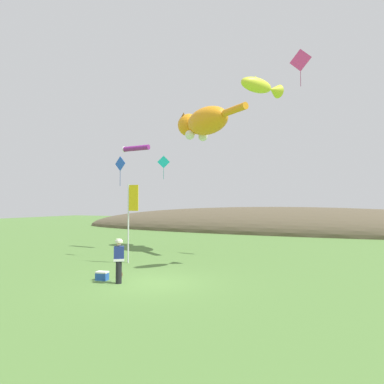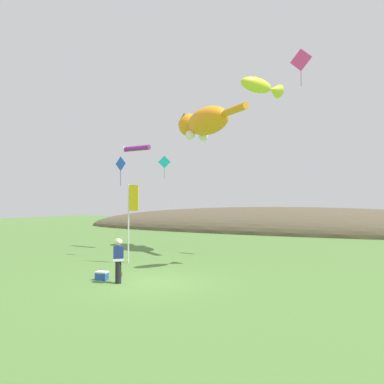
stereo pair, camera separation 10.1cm
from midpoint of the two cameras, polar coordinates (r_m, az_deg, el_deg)
ground_plane at (r=14.35m, az=-7.01°, el=-14.80°), size 120.00×120.00×0.00m
distant_hill_ridge at (r=41.98m, az=14.33°, el=-6.24°), size 55.13×14.65×5.61m
festival_attendant at (r=14.29m, az=-12.30°, el=-10.93°), size 0.49×0.46×1.77m
kite_spool at (r=15.60m, az=-12.12°, el=-13.30°), size 0.13×0.23×0.23m
picnic_cooler at (r=15.18m, az=-14.94°, el=-13.34°), size 0.54×0.40×0.36m
festival_banner_pole at (r=18.76m, az=-10.32°, el=-3.15°), size 0.66×0.08×4.25m
kite_giant_cat at (r=24.23m, az=1.72°, el=11.49°), size 6.23×4.53×2.18m
kite_fish_windsock at (r=17.66m, az=11.18°, el=16.91°), size 1.89×2.58×0.79m
kite_tube_streamer at (r=24.98m, az=-9.46°, el=7.21°), size 2.20×0.52×0.44m
kite_diamond_pink at (r=22.87m, az=17.49°, el=20.19°), size 1.33×0.39×2.28m
kite_diamond_blue at (r=21.22m, az=-12.01°, el=4.57°), size 0.88×0.21×1.80m
kite_diamond_teal at (r=28.26m, az=-4.86°, el=4.97°), size 0.97×0.40×1.94m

